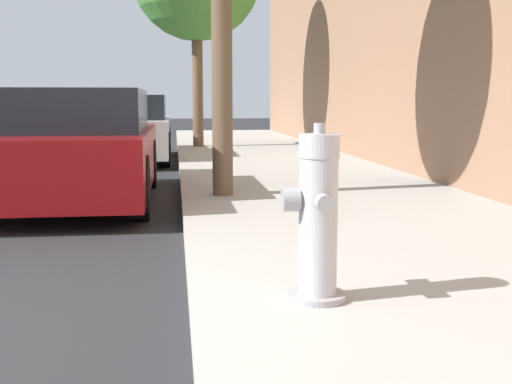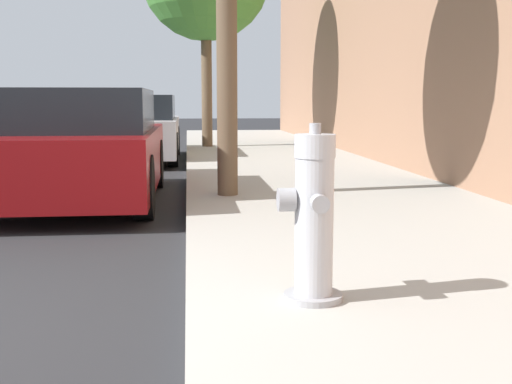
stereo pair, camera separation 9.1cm
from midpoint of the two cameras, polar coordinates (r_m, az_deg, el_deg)
sidewalk_slab at (r=3.81m, az=21.35°, el=-10.26°), size 3.39×40.00×0.16m
fire_hydrant at (r=3.49m, az=5.85°, el=-2.45°), size 0.36×0.36×0.97m
parked_car_near at (r=8.04m, az=-14.83°, el=3.82°), size 1.80×4.05×1.37m
parked_car_mid at (r=13.34m, az=-10.37°, el=5.53°), size 1.70×4.16×1.34m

